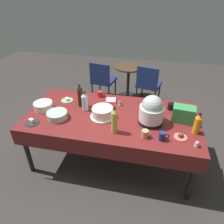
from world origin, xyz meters
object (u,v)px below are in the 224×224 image
at_px(slow_cooker, 152,111).
at_px(cupcake_cocoa, 144,107).
at_px(frosted_layer_cake, 103,112).
at_px(soda_bottle_orange_juice, 197,124).
at_px(soda_bottle_cola, 80,96).
at_px(coffee_mug_tan, 145,134).
at_px(round_cafe_table, 128,76).
at_px(soda_bottle_ginger_ale, 114,121).
at_px(ceramic_snack_bowl, 43,106).
at_px(glass_salad_bowl, 57,115).
at_px(coffee_mug_black, 171,106).
at_px(cupcake_mint, 120,103).
at_px(potluck_table, 112,119).
at_px(soda_bottle_water, 85,102).
at_px(dessert_plate_sage, 67,100).
at_px(dessert_plate_coral, 181,137).
at_px(maroon_chair_right, 148,83).
at_px(coffee_mug_navy, 162,136).
at_px(cupcake_berry, 197,144).
at_px(dessert_plate_charcoal, 32,122).
at_px(maroon_chair_left, 102,79).
at_px(coffee_mug_red, 100,94).
at_px(soda_carton, 183,114).

xyz_separation_m(slow_cooker, cupcake_cocoa, (-0.10, 0.29, -0.14)).
height_order(frosted_layer_cake, soda_bottle_orange_juice, soda_bottle_orange_juice).
height_order(slow_cooker, soda_bottle_cola, slow_cooker).
distance_m(coffee_mug_tan, round_cafe_table, 2.31).
xyz_separation_m(soda_bottle_ginger_ale, soda_bottle_orange_juice, (0.90, 0.18, -0.03)).
height_order(slow_cooker, ceramic_snack_bowl, slow_cooker).
xyz_separation_m(glass_salad_bowl, coffee_mug_black, (1.40, 0.52, -0.00)).
relative_size(soda_bottle_ginger_ale, soda_bottle_cola, 1.03).
bearing_deg(cupcake_cocoa, cupcake_mint, 174.47).
relative_size(potluck_table, soda_bottle_water, 8.02).
distance_m(slow_cooker, dessert_plate_sage, 1.25).
xyz_separation_m(soda_bottle_ginger_ale, coffee_mug_black, (0.65, 0.64, -0.11)).
distance_m(dessert_plate_sage, coffee_mug_black, 1.46).
bearing_deg(frosted_layer_cake, dessert_plate_coral, -12.62).
height_order(frosted_layer_cake, maroon_chair_right, frosted_layer_cake).
xyz_separation_m(glass_salad_bowl, ceramic_snack_bowl, (-0.27, 0.16, 0.01)).
xyz_separation_m(soda_bottle_cola, coffee_mug_navy, (1.10, -0.50, -0.10)).
relative_size(cupcake_berry, soda_bottle_water, 0.25).
distance_m(dessert_plate_charcoal, maroon_chair_left, 2.08).
distance_m(maroon_chair_left, round_cafe_table, 0.56).
bearing_deg(maroon_chair_right, soda_bottle_cola, -119.25).
relative_size(soda_bottle_cola, coffee_mug_red, 2.68).
height_order(soda_bottle_cola, soda_carton, soda_bottle_cola).
bearing_deg(soda_bottle_orange_juice, maroon_chair_right, 108.84).
relative_size(cupcake_berry, coffee_mug_black, 0.53).
height_order(soda_bottle_water, soda_bottle_cola, soda_bottle_cola).
relative_size(dessert_plate_charcoal, cupcake_cocoa, 2.61).
height_order(glass_salad_bowl, maroon_chair_right, maroon_chair_right).
height_order(potluck_table, cupcake_berry, cupcake_berry).
xyz_separation_m(glass_salad_bowl, coffee_mug_navy, (1.29, -0.15, 0.01)).
distance_m(glass_salad_bowl, coffee_mug_red, 0.77).
relative_size(dessert_plate_coral, coffee_mug_red, 1.20).
xyz_separation_m(dessert_plate_charcoal, maroon_chair_left, (0.36, 2.03, -0.27)).
height_order(coffee_mug_navy, maroon_chair_right, maroon_chair_right).
relative_size(dessert_plate_coral, round_cafe_table, 0.20).
xyz_separation_m(dessert_plate_coral, cupcake_berry, (0.16, -0.11, 0.02)).
bearing_deg(slow_cooker, cupcake_cocoa, 109.87).
bearing_deg(dessert_plate_charcoal, soda_bottle_water, 38.00).
height_order(coffee_mug_red, maroon_chair_right, maroon_chair_right).
relative_size(slow_cooker, soda_bottle_orange_juice, 1.35).
relative_size(soda_bottle_water, coffee_mug_black, 2.14).
bearing_deg(soda_bottle_water, potluck_table, -8.60).
relative_size(dessert_plate_charcoal, coffee_mug_tan, 1.51).
relative_size(soda_bottle_ginger_ale, maroon_chair_left, 0.39).
relative_size(cupcake_cocoa, maroon_chair_right, 0.08).
bearing_deg(dessert_plate_coral, dessert_plate_charcoal, -176.81).
bearing_deg(frosted_layer_cake, maroon_chair_left, 104.74).
distance_m(dessert_plate_charcoal, cupcake_cocoa, 1.44).
bearing_deg(soda_bottle_orange_juice, cupcake_berry, -93.09).
height_order(glass_salad_bowl, soda_bottle_orange_juice, soda_bottle_orange_juice).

